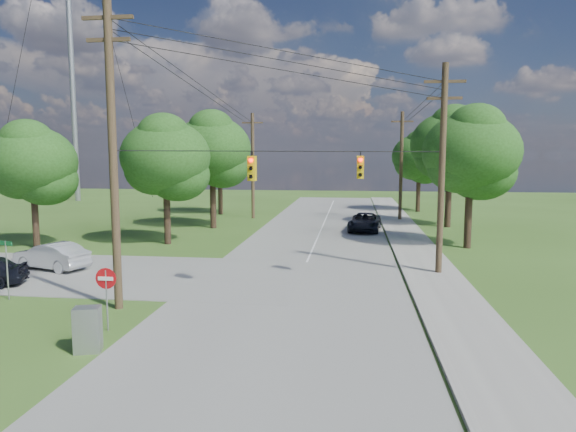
# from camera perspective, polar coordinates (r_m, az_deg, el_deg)

# --- Properties ---
(ground) EXTENTS (140.00, 140.00, 0.00)m
(ground) POSITION_cam_1_polar(r_m,az_deg,el_deg) (19.80, -6.44, -10.99)
(ground) COLOR #35581D
(ground) RESTS_ON ground
(main_road) EXTENTS (10.00, 100.00, 0.03)m
(main_road) POSITION_cam_1_polar(r_m,az_deg,el_deg) (24.21, 1.03, -7.61)
(main_road) COLOR gray
(main_road) RESTS_ON ground
(sidewalk_east) EXTENTS (2.60, 100.00, 0.12)m
(sidewalk_east) POSITION_cam_1_polar(r_m,az_deg,el_deg) (24.43, 17.00, -7.67)
(sidewalk_east) COLOR #A9A89E
(sidewalk_east) RESTS_ON ground
(pole_sw) EXTENTS (2.00, 0.32, 12.00)m
(pole_sw) POSITION_cam_1_polar(r_m,az_deg,el_deg) (20.82, -18.90, 6.96)
(pole_sw) COLOR brown
(pole_sw) RESTS_ON ground
(pole_ne) EXTENTS (2.00, 0.32, 10.50)m
(pole_ne) POSITION_cam_1_polar(r_m,az_deg,el_deg) (26.69, 16.74, 5.28)
(pole_ne) COLOR brown
(pole_ne) RESTS_ON ground
(pole_north_e) EXTENTS (2.00, 0.32, 10.00)m
(pole_north_e) POSITION_cam_1_polar(r_m,az_deg,el_deg) (48.52, 12.46, 5.53)
(pole_north_e) COLOR brown
(pole_north_e) RESTS_ON ground
(pole_north_w) EXTENTS (2.00, 0.32, 10.00)m
(pole_north_w) POSITION_cam_1_polar(r_m,az_deg,el_deg) (49.26, -3.94, 5.69)
(pole_north_w) COLOR brown
(pole_north_w) RESTS_ON ground
(power_lines) EXTENTS (13.93, 29.62, 4.93)m
(power_lines) POSITION_cam_1_polar(r_m,az_deg,el_deg) (30.18, 1.48, 12.70)
(power_lines) COLOR black
(power_lines) RESTS_ON ground
(traffic_signals) EXTENTS (4.91, 3.27, 1.05)m
(traffic_signals) POSITION_cam_1_polar(r_m,az_deg,el_deg) (22.84, 2.29, 5.43)
(traffic_signals) COLOR yellow
(traffic_signals) RESTS_ON ground
(radio_mast) EXTENTS (0.70, 0.70, 45.00)m
(radio_mast) POSITION_cam_1_polar(r_m,az_deg,el_deg) (75.78, -23.09, 18.78)
(radio_mast) COLOR #94979A
(radio_mast) RESTS_ON ground
(tree_w_near) EXTENTS (6.00, 6.00, 8.40)m
(tree_w_near) POSITION_cam_1_polar(r_m,az_deg,el_deg) (35.59, -13.46, 6.41)
(tree_w_near) COLOR #412B20
(tree_w_near) RESTS_ON ground
(tree_w_mid) EXTENTS (6.40, 6.40, 9.22)m
(tree_w_mid) POSITION_cam_1_polar(r_m,az_deg,el_deg) (42.90, -8.43, 7.42)
(tree_w_mid) COLOR #412B20
(tree_w_mid) RESTS_ON ground
(tree_w_far) EXTENTS (6.00, 6.00, 8.73)m
(tree_w_far) POSITION_cam_1_polar(r_m,az_deg,el_deg) (53.07, -7.59, 6.93)
(tree_w_far) COLOR #412B20
(tree_w_far) RESTS_ON ground
(tree_e_near) EXTENTS (6.20, 6.20, 8.81)m
(tree_e_near) POSITION_cam_1_polar(r_m,az_deg,el_deg) (35.12, 19.66, 6.73)
(tree_e_near) COLOR #412B20
(tree_e_near) RESTS_ON ground
(tree_e_mid) EXTENTS (6.60, 6.60, 9.64)m
(tree_e_mid) POSITION_cam_1_polar(r_m,az_deg,el_deg) (45.04, 17.59, 7.56)
(tree_e_mid) COLOR #412B20
(tree_e_mid) RESTS_ON ground
(tree_e_far) EXTENTS (5.80, 5.80, 8.32)m
(tree_e_far) POSITION_cam_1_polar(r_m,az_deg,el_deg) (56.75, 14.38, 6.43)
(tree_e_far) COLOR #412B20
(tree_e_far) RESTS_ON ground
(tree_cross_n) EXTENTS (5.60, 5.60, 7.91)m
(tree_cross_n) POSITION_cam_1_polar(r_m,az_deg,el_deg) (37.03, -26.56, 5.38)
(tree_cross_n) COLOR #412B20
(tree_cross_n) RESTS_ON ground
(car_cross_silver) EXTENTS (4.55, 2.72, 1.42)m
(car_cross_silver) POSITION_cam_1_polar(r_m,az_deg,el_deg) (29.95, -24.81, -4.03)
(car_cross_silver) COLOR silver
(car_cross_silver) RESTS_ON cross_road
(car_main_north) EXTENTS (2.88, 5.32, 1.42)m
(car_main_north) POSITION_cam_1_polar(r_m,az_deg,el_deg) (41.37, 8.52, -0.67)
(car_main_north) COLOR black
(car_main_north) RESTS_ON main_road
(control_cabinet) EXTENTS (0.91, 0.76, 1.41)m
(control_cabinet) POSITION_cam_1_polar(r_m,az_deg,el_deg) (17.25, -21.37, -11.67)
(control_cabinet) COLOR #94979A
(control_cabinet) RESTS_ON ground
(do_not_enter_sign) EXTENTS (0.74, 0.08, 2.21)m
(do_not_enter_sign) POSITION_cam_1_polar(r_m,az_deg,el_deg) (18.75, -19.56, -7.21)
(do_not_enter_sign) COLOR #94979A
(do_not_enter_sign) RESTS_ON ground
(street_name_sign) EXTENTS (0.73, 0.23, 2.50)m
(street_name_sign) POSITION_cam_1_polar(r_m,az_deg,el_deg) (24.41, -28.78, -4.50)
(street_name_sign) COLOR #94979A
(street_name_sign) RESTS_ON ground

